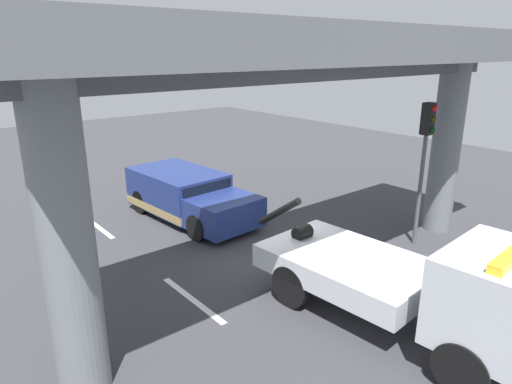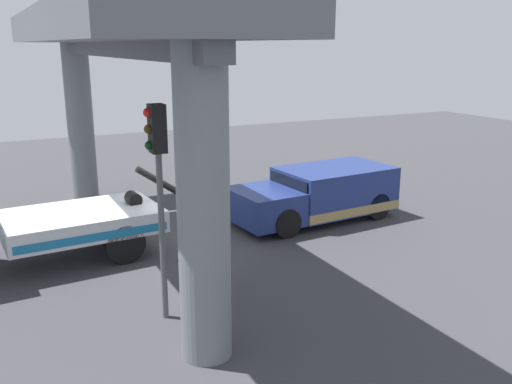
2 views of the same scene
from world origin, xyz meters
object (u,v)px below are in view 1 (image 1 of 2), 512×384
at_px(traffic_light_near, 426,143).
at_px(traffic_cone_orange, 323,241).
at_px(towed_van_green, 188,196).
at_px(tow_truck_white, 429,285).

distance_m(traffic_light_near, traffic_cone_orange, 4.06).
bearing_deg(towed_van_green, tow_truck_white, 0.38).
bearing_deg(traffic_cone_orange, towed_van_green, -161.55).
bearing_deg(traffic_light_near, tow_truck_white, -56.15).
height_order(tow_truck_white, traffic_cone_orange, tow_truck_white).
height_order(tow_truck_white, traffic_light_near, traffic_light_near).
relative_size(tow_truck_white, towed_van_green, 1.37).
bearing_deg(tow_truck_white, traffic_cone_orange, 159.49).
bearing_deg(towed_van_green, traffic_cone_orange, 18.45).
distance_m(towed_van_green, traffic_light_near, 7.93).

